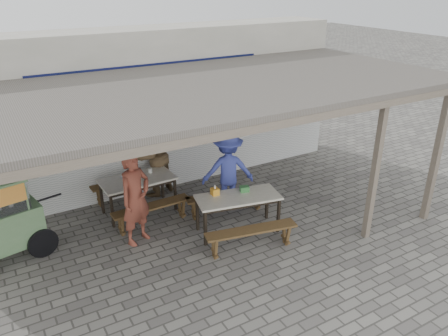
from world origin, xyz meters
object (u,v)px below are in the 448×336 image
bench_right_wall (226,199)px  table_left (138,182)px  condiment_jar (150,170)px  table_right (238,200)px  donation_box (244,189)px  bench_left_street (152,210)px  patron_right_table (228,170)px  bench_left_wall (127,184)px  condiment_bowl (125,178)px  patron_street_side (136,198)px  tissue_box (215,192)px  patron_wall_side (153,155)px  bench_right_street (251,234)px

bench_right_wall → table_left: bearing=158.5°
condiment_jar → bench_right_wall: bearing=-44.3°
table_right → donation_box: donation_box is taller
donation_box → condiment_jar: size_ratio=1.70×
table_left → bench_left_street: table_left is taller
patron_right_table → donation_box: 0.87m
bench_right_wall → condiment_jar: (-1.17, 1.14, 0.45)m
bench_left_wall → table_left: bearing=-90.0°
condiment_bowl → patron_street_side: bearing=-98.9°
condiment_jar → condiment_bowl: size_ratio=0.48×
patron_street_side → donation_box: 2.04m
bench_left_street → tissue_box: (1.00, -0.73, 0.48)m
bench_right_wall → condiment_jar: bearing=147.4°
patron_right_table → condiment_bowl: patron_right_table is taller
donation_box → bench_left_street: bearing=150.0°
bench_left_wall → patron_right_table: patron_right_table is taller
bench_left_wall → donation_box: 2.79m
bench_left_wall → table_right: size_ratio=0.95×
table_right → patron_right_table: bearing=82.0°
bench_right_wall → patron_wall_side: size_ratio=0.91×
bench_right_wall → condiment_bowl: (-1.72, 1.09, 0.43)m
bench_right_wall → donation_box: (0.06, -0.58, 0.46)m
bench_right_street → bench_right_wall: same height
condiment_jar → patron_wall_side: bearing=61.5°
table_left → bench_right_street: (1.23, -2.36, -0.33)m
bench_left_wall → patron_street_side: bearing=-104.0°
bench_left_street → bench_right_street: 2.07m
bench_left_street → condiment_bowl: bearing=104.8°
bench_right_street → condiment_jar: bearing=121.1°
bench_right_street → donation_box: bearing=77.9°
patron_right_table → condiment_bowl: (-1.92, 0.82, -0.06)m
table_left → patron_wall_side: size_ratio=0.81×
table_left → condiment_bowl: size_ratio=7.37×
bench_right_wall → condiment_jar: condiment_jar is taller
bench_left_street → condiment_jar: (0.32, 0.83, 0.46)m
bench_left_street → patron_wall_side: patron_wall_side is taller
patron_wall_side → condiment_jar: patron_wall_side is taller
bench_right_street → donation_box: donation_box is taller
patron_right_table → condiment_bowl: bearing=-1.1°
table_right → donation_box: 0.26m
table_left → patron_street_side: patron_street_side is taller
condiment_jar → bench_left_street: bearing=-111.0°
bench_left_wall → patron_right_table: size_ratio=0.94×
bench_right_street → condiment_jar: condiment_jar is taller
condiment_jar → patron_street_side: bearing=-121.4°
bench_right_street → condiment_jar: (-0.89, 2.51, 0.45)m
table_left → bench_right_wall: table_left is taller
bench_left_wall → patron_right_table: 2.28m
bench_right_street → patron_right_table: (0.49, 1.64, 0.49)m
bench_right_street → tissue_box: (-0.20, 0.95, 0.47)m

